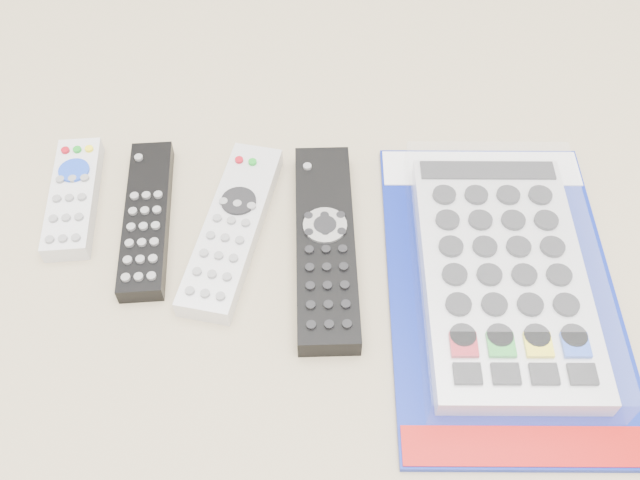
# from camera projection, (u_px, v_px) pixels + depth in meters

# --- Properties ---
(remote_small_grey) EXTENTS (0.07, 0.16, 0.02)m
(remote_small_grey) POSITION_uv_depth(u_px,v_px,m) (73.00, 197.00, 0.75)
(remote_small_grey) COLOR silver
(remote_small_grey) RESTS_ON ground
(remote_slim_black) EXTENTS (0.07, 0.20, 0.02)m
(remote_slim_black) POSITION_uv_depth(u_px,v_px,m) (147.00, 218.00, 0.73)
(remote_slim_black) COLOR black
(remote_slim_black) RESTS_ON ground
(remote_silver_dvd) EXTENTS (0.08, 0.22, 0.02)m
(remote_silver_dvd) POSITION_uv_depth(u_px,v_px,m) (232.00, 228.00, 0.72)
(remote_silver_dvd) COLOR silver
(remote_silver_dvd) RESTS_ON ground
(remote_large_black) EXTENTS (0.08, 0.25, 0.03)m
(remote_large_black) POSITION_uv_depth(u_px,v_px,m) (325.00, 244.00, 0.71)
(remote_large_black) COLOR black
(remote_large_black) RESTS_ON ground
(jumbo_remote_packaged) EXTENTS (0.24, 0.37, 0.05)m
(jumbo_remote_packaged) POSITION_uv_depth(u_px,v_px,m) (504.00, 273.00, 0.68)
(jumbo_remote_packaged) COLOR navy
(jumbo_remote_packaged) RESTS_ON ground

